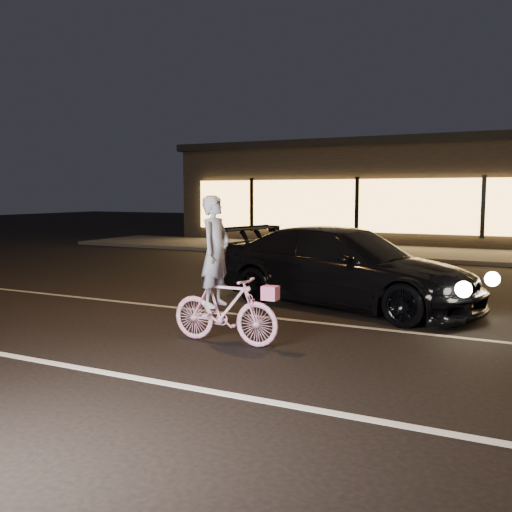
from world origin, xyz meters
The scene contains 7 objects.
ground centered at (0.00, 0.00, 0.00)m, with size 90.00×90.00×0.00m, color black.
lane_stripe_near centered at (0.00, -1.50, 0.00)m, with size 60.00×0.12×0.01m, color silver.
lane_stripe_far centered at (0.00, 2.00, 0.00)m, with size 60.00×0.10×0.01m, color gray.
sidewalk centered at (0.00, 13.00, 0.06)m, with size 30.00×4.00×0.12m, color #383533.
storefront centered at (0.00, 18.97, 2.15)m, with size 25.40×8.42×4.20m.
cyclist centered at (-2.10, 0.25, 0.72)m, with size 1.61×0.56×2.03m.
sedan centered at (-1.36, 3.48, 0.72)m, with size 5.30×3.11×1.44m.
Camera 1 is at (1.74, -6.44, 2.05)m, focal length 40.00 mm.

